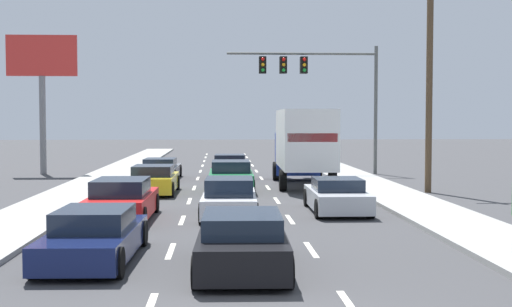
{
  "coord_description": "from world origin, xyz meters",
  "views": [
    {
      "loc": [
        -0.5,
        -9.61,
        3.18
      ],
      "look_at": [
        0.95,
        18.03,
        1.77
      ],
      "focal_mm": 47.93,
      "sensor_mm": 36.0,
      "label": 1
    }
  ],
  "objects_px": {
    "car_gray": "(161,170)",
    "roadside_billboard": "(42,75)",
    "car_red": "(122,201)",
    "car_maroon": "(230,167)",
    "car_navy": "(94,237)",
    "box_truck": "(303,143)",
    "car_white": "(229,199)",
    "utility_pole_mid": "(429,81)",
    "traffic_signal_mast": "(309,75)",
    "car_black": "(242,243)",
    "car_green": "(231,177)",
    "car_yellow": "(154,180)",
    "car_silver": "(337,196)"
  },
  "relations": [
    {
      "from": "car_white",
      "to": "car_gray",
      "type": "bearing_deg",
      "value": 103.84
    },
    {
      "from": "car_yellow",
      "to": "car_maroon",
      "type": "distance_m",
      "value": 8.1
    },
    {
      "from": "car_red",
      "to": "roadside_billboard",
      "type": "height_order",
      "value": "roadside_billboard"
    },
    {
      "from": "car_navy",
      "to": "box_truck",
      "type": "distance_m",
      "value": 17.89
    },
    {
      "from": "car_gray",
      "to": "car_black",
      "type": "relative_size",
      "value": 1.04
    },
    {
      "from": "car_black",
      "to": "utility_pole_mid",
      "type": "distance_m",
      "value": 17.56
    },
    {
      "from": "car_white",
      "to": "utility_pole_mid",
      "type": "bearing_deg",
      "value": 38.35
    },
    {
      "from": "car_navy",
      "to": "box_truck",
      "type": "relative_size",
      "value": 0.58
    },
    {
      "from": "car_yellow",
      "to": "car_green",
      "type": "height_order",
      "value": "car_green"
    },
    {
      "from": "car_gray",
      "to": "car_black",
      "type": "xyz_separation_m",
      "value": [
        3.56,
        -21.71,
        0.07
      ]
    },
    {
      "from": "car_black",
      "to": "car_silver",
      "type": "bearing_deg",
      "value": 68.21
    },
    {
      "from": "car_gray",
      "to": "utility_pole_mid",
      "type": "xyz_separation_m",
      "value": [
        12.09,
        -6.94,
        4.27
      ]
    },
    {
      "from": "car_green",
      "to": "roadside_billboard",
      "type": "distance_m",
      "value": 15.2
    },
    {
      "from": "car_navy",
      "to": "roadside_billboard",
      "type": "relative_size",
      "value": 0.58
    },
    {
      "from": "car_green",
      "to": "car_white",
      "type": "relative_size",
      "value": 1.08
    },
    {
      "from": "car_white",
      "to": "box_truck",
      "type": "bearing_deg",
      "value": 69.7
    },
    {
      "from": "car_white",
      "to": "roadside_billboard",
      "type": "xyz_separation_m",
      "value": [
        -10.45,
        17.65,
        5.09
      ]
    },
    {
      "from": "car_gray",
      "to": "car_green",
      "type": "distance_m",
      "value": 6.8
    },
    {
      "from": "box_truck",
      "to": "roadside_billboard",
      "type": "distance_m",
      "value": 16.51
    },
    {
      "from": "car_green",
      "to": "car_silver",
      "type": "xyz_separation_m",
      "value": [
        3.51,
        -7.1,
        -0.07
      ]
    },
    {
      "from": "car_navy",
      "to": "box_truck",
      "type": "height_order",
      "value": "box_truck"
    },
    {
      "from": "car_silver",
      "to": "utility_pole_mid",
      "type": "height_order",
      "value": "utility_pole_mid"
    },
    {
      "from": "box_truck",
      "to": "traffic_signal_mast",
      "type": "height_order",
      "value": "traffic_signal_mast"
    },
    {
      "from": "car_maroon",
      "to": "utility_pole_mid",
      "type": "bearing_deg",
      "value": -41.8
    },
    {
      "from": "car_green",
      "to": "box_truck",
      "type": "bearing_deg",
      "value": 26.9
    },
    {
      "from": "box_truck",
      "to": "car_silver",
      "type": "relative_size",
      "value": 1.9
    },
    {
      "from": "car_silver",
      "to": "car_maroon",
      "type": "bearing_deg",
      "value": 104.39
    },
    {
      "from": "car_white",
      "to": "utility_pole_mid",
      "type": "height_order",
      "value": "utility_pole_mid"
    },
    {
      "from": "car_navy",
      "to": "car_maroon",
      "type": "xyz_separation_m",
      "value": [
        3.34,
        21.17,
        0.03
      ]
    },
    {
      "from": "car_navy",
      "to": "roadside_billboard",
      "type": "distance_m",
      "value": 25.97
    },
    {
      "from": "car_red",
      "to": "utility_pole_mid",
      "type": "distance_m",
      "value": 14.79
    },
    {
      "from": "traffic_signal_mast",
      "to": "car_white",
      "type": "bearing_deg",
      "value": -105.97
    },
    {
      "from": "car_gray",
      "to": "roadside_billboard",
      "type": "bearing_deg",
      "value": 151.42
    },
    {
      "from": "car_maroon",
      "to": "car_navy",
      "type": "bearing_deg",
      "value": -98.95
    },
    {
      "from": "car_maroon",
      "to": "utility_pole_mid",
      "type": "xyz_separation_m",
      "value": [
        8.46,
        -7.57,
        4.21
      ]
    },
    {
      "from": "car_maroon",
      "to": "roadside_billboard",
      "type": "height_order",
      "value": "roadside_billboard"
    },
    {
      "from": "car_red",
      "to": "car_maroon",
      "type": "height_order",
      "value": "car_red"
    },
    {
      "from": "car_maroon",
      "to": "car_white",
      "type": "relative_size",
      "value": 0.95
    },
    {
      "from": "car_maroon",
      "to": "car_green",
      "type": "height_order",
      "value": "car_green"
    },
    {
      "from": "car_silver",
      "to": "traffic_signal_mast",
      "type": "height_order",
      "value": "traffic_signal_mast"
    },
    {
      "from": "car_yellow",
      "to": "roadside_billboard",
      "type": "relative_size",
      "value": 0.53
    },
    {
      "from": "utility_pole_mid",
      "to": "traffic_signal_mast",
      "type": "bearing_deg",
      "value": 111.43
    },
    {
      "from": "car_gray",
      "to": "roadside_billboard",
      "type": "height_order",
      "value": "roadside_billboard"
    },
    {
      "from": "utility_pole_mid",
      "to": "car_silver",
      "type": "bearing_deg",
      "value": -130.04
    },
    {
      "from": "car_yellow",
      "to": "car_black",
      "type": "distance_m",
      "value": 15.31
    },
    {
      "from": "car_white",
      "to": "traffic_signal_mast",
      "type": "height_order",
      "value": "traffic_signal_mast"
    },
    {
      "from": "car_black",
      "to": "roadside_billboard",
      "type": "xyz_separation_m",
      "value": [
        -10.61,
        25.55,
        5.08
      ]
    },
    {
      "from": "car_green",
      "to": "car_black",
      "type": "height_order",
      "value": "car_green"
    },
    {
      "from": "car_maroon",
      "to": "car_green",
      "type": "bearing_deg",
      "value": -90.36
    },
    {
      "from": "car_yellow",
      "to": "box_truck",
      "type": "xyz_separation_m",
      "value": [
        6.73,
        2.71,
        1.5
      ]
    }
  ]
}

